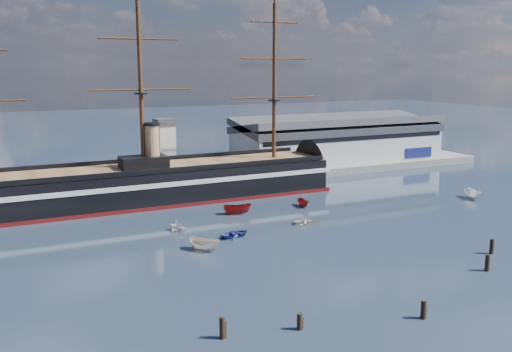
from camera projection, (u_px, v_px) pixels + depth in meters
name	position (u px, v px, depth m)	size (l,w,h in m)	color
ground	(203.00, 221.00, 110.50)	(600.00, 600.00, 0.00)	#233145
quay	(190.00, 183.00, 146.58)	(180.00, 18.00, 2.00)	slate
warehouse	(338.00, 140.00, 169.14)	(63.00, 21.00, 11.60)	#B7BABC
quay_tower	(166.00, 148.00, 139.06)	(5.00, 5.00, 15.00)	silver
warship	(127.00, 186.00, 123.19)	(112.90, 16.54, 53.94)	black
motorboat_a	(205.00, 250.00, 92.88)	(6.76, 2.48, 2.71)	silver
motorboat_b	(235.00, 237.00, 100.28)	(3.37, 1.35, 1.57)	navy
motorboat_c	(303.00, 207.00, 121.74)	(5.13, 1.88, 2.05)	maroon
motorboat_d	(177.00, 231.00, 103.76)	(5.97, 2.59, 2.19)	white
motorboat_e	(306.00, 224.00, 108.45)	(2.91, 1.17, 1.36)	beige
motorboat_f	(472.00, 199.00, 128.82)	(6.89, 2.52, 2.75)	silver
motorboat_g	(237.00, 214.00, 115.57)	(6.60, 2.42, 2.64)	maroon
piling_near_left	(222.00, 339.00, 62.94)	(0.64, 0.64, 3.23)	black
piling_near_mid	(423.00, 319.00, 67.88)	(0.64, 0.64, 2.98)	black
piling_near_right	(487.00, 271.00, 83.63)	(0.64, 0.64, 3.21)	black
piling_far_right	(491.00, 254.00, 91.22)	(0.64, 0.64, 3.16)	black
piling_extra	(299.00, 330.00, 65.09)	(0.64, 0.64, 2.64)	black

